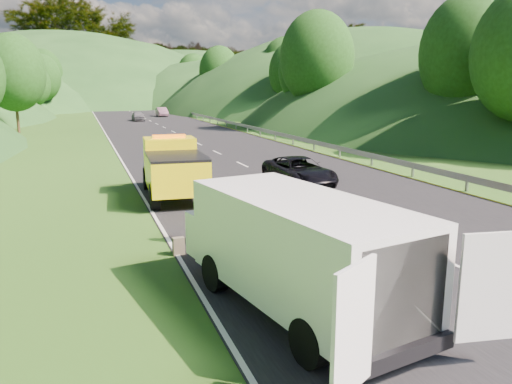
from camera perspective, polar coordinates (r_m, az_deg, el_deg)
name	(u,v)px	position (r m, az deg, el deg)	size (l,w,h in m)	color
ground	(310,247)	(15.15, 6.17, -6.27)	(320.00, 320.00, 0.00)	#38661E
road_surface	(173,132)	(53.97, -9.44, 6.80)	(14.00, 200.00, 0.02)	black
guardrail	(211,122)	(67.69, -5.16, 7.93)	(0.06, 140.00, 1.52)	gray
tree_line_right	(278,117)	(78.75, 2.55, 8.52)	(14.00, 140.00, 14.00)	#205418
hills_backdrop	(126,103)	(148.29, -14.59, 9.77)	(201.00, 288.60, 44.00)	#2D5B23
tow_truck	(173,168)	(21.80, -9.47, 2.72)	(2.63, 6.21, 2.62)	black
white_van	(295,247)	(10.56, 4.47, -6.28)	(4.30, 7.51, 2.52)	black
woman	(206,244)	(15.42, -5.72, -5.94)	(0.67, 0.49, 1.84)	silver
child	(248,248)	(14.95, -0.93, -6.46)	(0.47, 0.37, 0.97)	tan
worker	(380,325)	(10.73, 14.00, -14.54)	(1.18, 0.68, 1.83)	black
suitcase	(179,246)	(14.48, -8.85, -6.14)	(0.32, 0.18, 0.52)	#645C4B
spare_tire	(425,345)	(10.24, 18.78, -16.19)	(0.62, 0.62, 0.20)	black
passing_suv	(299,185)	(24.38, 4.93, 0.76)	(2.25, 4.88, 1.36)	black
dist_car_a	(138,121)	(72.19, -13.30, 7.91)	(1.57, 3.89, 1.33)	#58565C
dist_car_b	(162,116)	(82.31, -10.69, 8.48)	(1.51, 4.33, 1.43)	#674555
dist_car_c	(121,109)	(109.37, -15.22, 9.09)	(1.79, 4.41, 1.28)	#A05052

